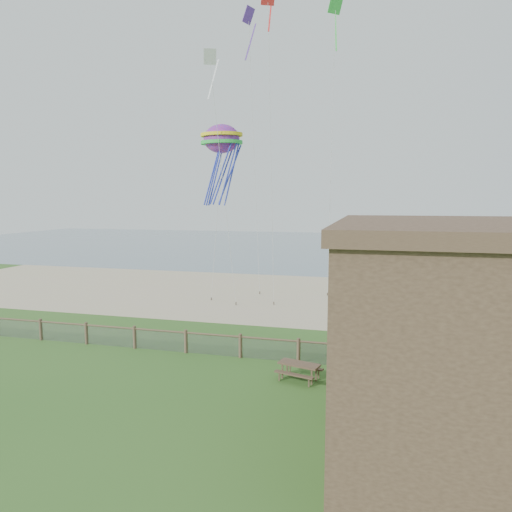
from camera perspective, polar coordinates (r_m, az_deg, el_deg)
name	(u,v)px	position (r m, az deg, el deg)	size (l,w,h in m)	color
ground	(197,409)	(18.74, -7.40, -18.43)	(160.00, 160.00, 0.00)	#305B1F
sand_beach	(293,295)	(39.06, 4.68, -4.93)	(72.00, 20.00, 0.02)	tan
ocean	(335,246)	(82.33, 9.87, 1.23)	(160.00, 68.00, 0.02)	slate
chainlink_fence	(240,347)	(23.81, -1.96, -11.33)	(36.20, 0.20, 1.25)	brown
picnic_table	(299,371)	(21.23, 5.41, -14.14)	(1.84, 1.39, 0.78)	brown
octopus_kite	(222,162)	(33.03, -4.31, 11.63)	(3.05, 2.15, 6.28)	red
kite_white	(210,70)	(31.93, -5.76, 22.16)	(0.98, 0.70, 2.61)	white
kite_purple	(249,31)	(36.81, -0.94, 26.30)	(1.13, 0.70, 3.31)	#592E96
kite_red	(268,6)	(32.93, 1.51, 28.79)	(1.05, 0.70, 2.22)	red
kite_green	(335,21)	(36.75, 9.88, 26.97)	(1.24, 0.70, 3.49)	#39D646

